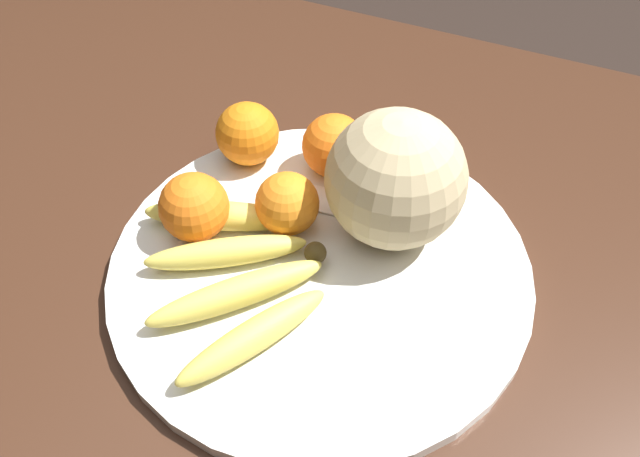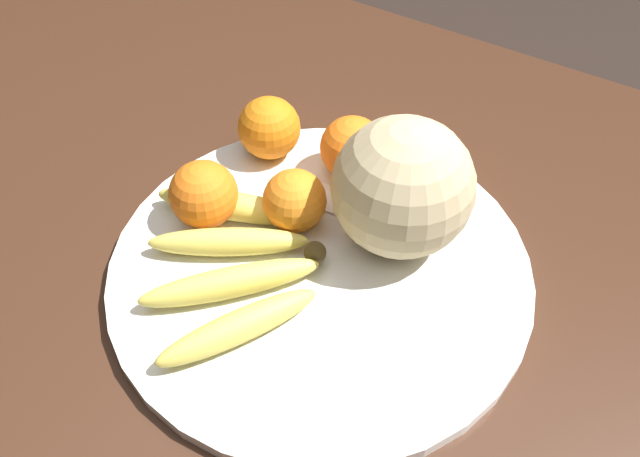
# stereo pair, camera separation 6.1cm
# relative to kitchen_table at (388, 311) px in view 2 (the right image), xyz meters

# --- Properties ---
(kitchen_table) EXTENTS (1.68, 0.94, 0.70)m
(kitchen_table) POSITION_rel_kitchen_table_xyz_m (0.00, 0.00, 0.00)
(kitchen_table) COLOR #3D2316
(kitchen_table) RESTS_ON ground_plane
(fruit_bowl) EXTENTS (0.44, 0.44, 0.02)m
(fruit_bowl) POSITION_rel_kitchen_table_xyz_m (0.06, 0.05, 0.09)
(fruit_bowl) COLOR white
(fruit_bowl) RESTS_ON kitchen_table
(melon) EXTENTS (0.14, 0.14, 0.14)m
(melon) POSITION_rel_kitchen_table_xyz_m (0.01, -0.03, 0.17)
(melon) COLOR #C6B284
(melon) RESTS_ON fruit_bowl
(banana_bunch) EXTENTS (0.24, 0.24, 0.03)m
(banana_bunch) POSITION_rel_kitchen_table_xyz_m (0.13, 0.10, 0.11)
(banana_bunch) COLOR #473819
(banana_bunch) RESTS_ON fruit_bowl
(orange_front_left) EXTENTS (0.07, 0.07, 0.07)m
(orange_front_left) POSITION_rel_kitchen_table_xyz_m (0.12, 0.01, 0.13)
(orange_front_left) COLOR orange
(orange_front_left) RESTS_ON fruit_bowl
(orange_front_right) EXTENTS (0.07, 0.07, 0.07)m
(orange_front_right) POSITION_rel_kitchen_table_xyz_m (0.21, -0.07, 0.13)
(orange_front_right) COLOR orange
(orange_front_right) RESTS_ON fruit_bowl
(orange_mid_center) EXTENTS (0.07, 0.07, 0.07)m
(orange_mid_center) POSITION_rel_kitchen_table_xyz_m (0.20, 0.06, 0.13)
(orange_mid_center) COLOR orange
(orange_mid_center) RESTS_ON fruit_bowl
(orange_back_left) EXTENTS (0.07, 0.07, 0.07)m
(orange_back_left) POSITION_rel_kitchen_table_xyz_m (0.11, -0.09, 0.13)
(orange_back_left) COLOR orange
(orange_back_left) RESTS_ON fruit_bowl
(produce_tag) EXTENTS (0.10, 0.05, 0.00)m
(produce_tag) POSITION_rel_kitchen_table_xyz_m (0.08, -0.04, 0.10)
(produce_tag) COLOR white
(produce_tag) RESTS_ON fruit_bowl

